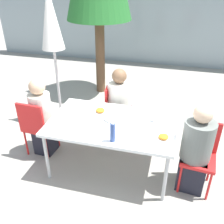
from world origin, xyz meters
TOP-DOWN VIEW (x-y plane):
  - ground_plane at (0.00, 0.00)m, footprint 24.00×24.00m
  - building_facade at (0.00, 4.78)m, footprint 10.00×0.20m
  - dining_table at (0.00, 0.00)m, footprint 1.63×1.01m
  - chair_left at (-1.12, -0.01)m, footprint 0.43×0.43m
  - person_left at (-1.06, 0.07)m, footprint 0.30×0.30m
  - chair_right at (1.12, -0.04)m, footprint 0.44×0.44m
  - person_right at (1.06, -0.11)m, footprint 0.36×0.36m
  - chair_far at (-0.17, 0.80)m, footprint 0.44×0.44m
  - person_far at (-0.09, 0.75)m, footprint 0.36×0.36m
  - closed_umbrella at (-1.24, 1.00)m, footprint 0.37×0.37m
  - plate_0 at (-0.22, 0.20)m, footprint 0.23×0.23m
  - plate_1 at (0.67, -0.21)m, footprint 0.21×0.21m
  - bottle at (0.11, -0.40)m, footprint 0.06×0.06m
  - drinking_cup at (0.53, 0.16)m, footprint 0.08×0.08m
  - salad_bowl at (-0.02, 0.06)m, footprint 0.20×0.20m

SIDE VIEW (x-z plane):
  - ground_plane at x=0.00m, z-range 0.00..0.00m
  - chair_left at x=-1.12m, z-range 0.08..0.96m
  - chair_right at x=1.12m, z-range 0.08..0.96m
  - chair_far at x=-0.17m, z-range 0.08..0.96m
  - person_right at x=1.06m, z-range -0.04..1.14m
  - person_far at x=-0.09m, z-range -0.04..1.15m
  - person_left at x=-1.06m, z-range -0.02..1.17m
  - dining_table at x=0.00m, z-range 0.32..1.05m
  - plate_1 at x=0.67m, z-range 0.72..0.78m
  - plate_0 at x=-0.22m, z-range 0.72..0.78m
  - salad_bowl at x=-0.02m, z-range 0.73..0.78m
  - drinking_cup at x=0.53m, z-range 0.73..0.82m
  - bottle at x=0.11m, z-range 0.72..0.98m
  - building_facade at x=0.00m, z-range 0.00..3.00m
  - closed_umbrella at x=-1.24m, z-range 0.56..2.86m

